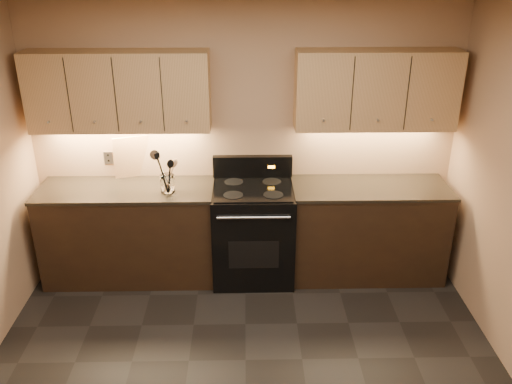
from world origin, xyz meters
TOP-DOWN VIEW (x-y plane):
  - ceiling at (0.00, 0.00)m, footprint 4.00×4.00m
  - wall_back at (0.00, 2.00)m, footprint 4.00×0.04m
  - counter_left at (-1.10, 1.70)m, footprint 1.62×0.62m
  - counter_right at (1.18, 1.70)m, footprint 1.46×0.62m
  - stove at (0.08, 1.68)m, footprint 0.76×0.68m
  - upper_cab_left at (-1.10, 1.85)m, footprint 1.60×0.30m
  - upper_cab_right at (1.18, 1.85)m, footprint 1.44×0.30m
  - outlet_plate at (-1.30, 1.99)m, footprint 0.08×0.01m
  - utensil_crock at (-0.69, 1.62)m, footprint 0.13×0.13m
  - cutting_board at (-1.08, 1.97)m, footprint 0.33×0.16m
  - wooden_spoon at (-0.72, 1.62)m, footprint 0.16×0.16m
  - black_spoon at (-0.69, 1.62)m, footprint 0.11×0.13m
  - black_turner at (-0.69, 1.59)m, footprint 0.18×0.11m
  - steel_skimmer at (-0.66, 1.60)m, footprint 0.22×0.13m

SIDE VIEW (x-z plane):
  - counter_left at x=-1.10m, z-range 0.00..0.93m
  - counter_right at x=1.18m, z-range 0.00..0.93m
  - stove at x=0.08m, z-range -0.09..1.05m
  - utensil_crock at x=-0.69m, z-range 0.92..1.09m
  - wooden_spoon at x=-0.72m, z-range 0.95..1.24m
  - black_spoon at x=-0.69m, z-range 0.94..1.27m
  - outlet_plate at x=-1.30m, z-range 1.06..1.18m
  - cutting_board at x=-1.08m, z-range 0.93..1.34m
  - steel_skimmer at x=-0.66m, z-range 0.94..1.34m
  - black_turner at x=-0.69m, z-range 0.94..1.34m
  - wall_back at x=0.00m, z-range 0.00..2.60m
  - upper_cab_left at x=-1.10m, z-range 1.45..2.15m
  - upper_cab_right at x=1.18m, z-range 1.45..2.15m
  - ceiling at x=0.00m, z-range 2.60..2.60m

